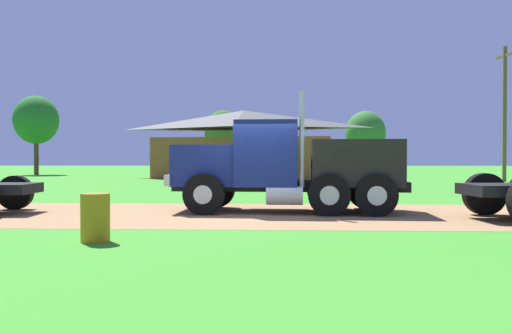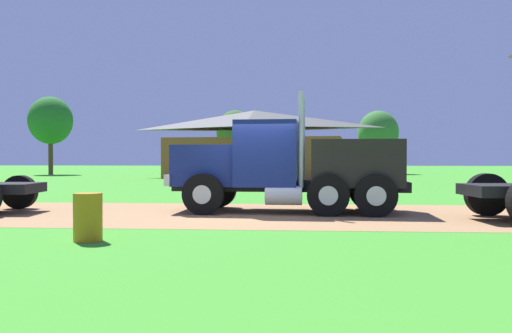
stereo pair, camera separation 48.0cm
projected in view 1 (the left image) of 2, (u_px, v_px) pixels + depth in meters
ground_plane at (252, 214)px, 14.52m from camera, size 200.00×200.00×0.00m
dirt_track at (252, 214)px, 14.52m from camera, size 120.00×6.52×0.01m
truck_foreground_white at (289, 166)px, 15.18m from camera, size 6.87×2.79×3.40m
steel_barrel at (95, 218)px, 9.68m from camera, size 0.53×0.53×0.90m
shed_building at (244, 145)px, 41.19m from camera, size 14.88×7.15×5.37m
utility_pole_near at (505, 110)px, 34.76m from camera, size 0.45×2.20×9.05m
tree_left at (36, 120)px, 50.10m from camera, size 4.21×4.21×7.60m
tree_mid at (224, 132)px, 53.80m from camera, size 4.01×4.01×6.56m
tree_right at (365, 133)px, 53.56m from camera, size 4.12×4.12×6.46m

